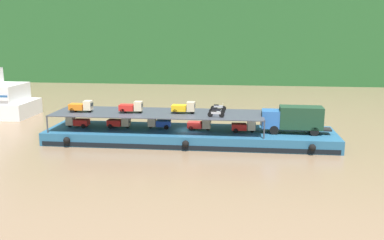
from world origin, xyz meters
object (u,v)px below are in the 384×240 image
(mini_truck_upper_mid, at_px, (131,107))
(mini_truck_lower_aft, at_px, (119,122))
(cargo_barge, at_px, (190,136))
(mini_truck_lower_stern, at_px, (77,122))
(mini_truck_upper_stern, at_px, (81,106))
(mini_truck_lower_mid, at_px, (159,123))
(mini_truck_upper_fore, at_px, (184,108))
(covered_lorry, at_px, (294,119))
(motorcycle_upper_centre, at_px, (217,110))
(motorcycle_upper_port, at_px, (216,114))
(mini_truck_lower_fore, at_px, (200,124))
(motorcycle_upper_stbd, at_px, (218,107))
(mini_truck_lower_bow, at_px, (244,126))

(mini_truck_upper_mid, bearing_deg, mini_truck_lower_aft, 161.73)
(cargo_barge, bearing_deg, mini_truck_lower_aft, 179.15)
(mini_truck_lower_stern, height_order, mini_truck_upper_stern, mini_truck_upper_stern)
(mini_truck_lower_mid, height_order, mini_truck_upper_fore, mini_truck_upper_fore)
(covered_lorry, xyz_separation_m, motorcycle_upper_centre, (-8.83, 0.20, 0.74))
(mini_truck_upper_fore, bearing_deg, motorcycle_upper_centre, 1.10)
(covered_lorry, xyz_separation_m, mini_truck_lower_stern, (-25.78, 0.07, -1.00))
(mini_truck_upper_stern, bearing_deg, mini_truck_lower_stern, 148.48)
(mini_truck_lower_stern, bearing_deg, motorcycle_upper_port, -6.26)
(mini_truck_lower_stern, distance_m, mini_truck_lower_aft, 5.20)
(mini_truck_lower_fore, bearing_deg, motorcycle_upper_stbd, 43.89)
(mini_truck_lower_stern, bearing_deg, mini_truck_upper_mid, -2.79)
(mini_truck_lower_mid, bearing_deg, mini_truck_upper_mid, -165.66)
(mini_truck_upper_mid, bearing_deg, mini_truck_lower_mid, 14.34)
(mini_truck_upper_mid, height_order, motorcycle_upper_port, mini_truck_upper_mid)
(mini_truck_lower_bow, relative_size, mini_truck_upper_fore, 1.01)
(covered_lorry, relative_size, motorcycle_upper_centre, 4.16)
(mini_truck_upper_stern, bearing_deg, mini_truck_lower_fore, 2.51)
(mini_truck_lower_fore, bearing_deg, cargo_barge, -179.39)
(mini_truck_lower_stern, xyz_separation_m, motorcycle_upper_centre, (16.95, 0.12, 1.74))
(covered_lorry, height_order, motorcycle_upper_centre, covered_lorry)
(motorcycle_upper_port, bearing_deg, mini_truck_lower_mid, 161.55)
(motorcycle_upper_port, height_order, motorcycle_upper_centre, same)
(mini_truck_upper_stern, bearing_deg, mini_truck_lower_mid, 6.04)
(mini_truck_lower_stern, bearing_deg, motorcycle_upper_stbd, 7.04)
(cargo_barge, bearing_deg, mini_truck_lower_mid, 174.48)
(mini_truck_lower_stern, bearing_deg, mini_truck_upper_stern, -31.52)
(cargo_barge, height_order, mini_truck_upper_stern, mini_truck_upper_stern)
(motorcycle_upper_stbd, bearing_deg, motorcycle_upper_port, -91.06)
(mini_truck_lower_bow, height_order, motorcycle_upper_centre, motorcycle_upper_centre)
(mini_truck_lower_aft, relative_size, mini_truck_upper_stern, 1.01)
(mini_truck_lower_mid, relative_size, mini_truck_lower_bow, 1.00)
(cargo_barge, distance_m, mini_truck_lower_bow, 6.55)
(mini_truck_lower_mid, bearing_deg, mini_truck_upper_fore, -7.63)
(mini_truck_lower_stern, relative_size, mini_truck_lower_mid, 0.98)
(mini_truck_lower_fore, relative_size, motorcycle_upper_stbd, 1.47)
(covered_lorry, relative_size, mini_truck_lower_fore, 2.83)
(motorcycle_upper_centre, bearing_deg, mini_truck_upper_mid, -177.40)
(cargo_barge, bearing_deg, mini_truck_upper_fore, -175.86)
(covered_lorry, bearing_deg, motorcycle_upper_centre, 178.73)
(cargo_barge, distance_m, mini_truck_upper_stern, 13.40)
(mini_truck_lower_fore, relative_size, motorcycle_upper_port, 1.47)
(cargo_barge, distance_m, mini_truck_upper_fore, 3.51)
(mini_truck_lower_bow, distance_m, motorcycle_upper_centre, 3.66)
(covered_lorry, relative_size, motorcycle_upper_stbd, 4.16)
(mini_truck_upper_fore, bearing_deg, mini_truck_upper_mid, -176.47)
(covered_lorry, xyz_separation_m, mini_truck_lower_mid, (-15.78, 0.54, -1.00))
(mini_truck_lower_aft, height_order, motorcycle_upper_centre, motorcycle_upper_centre)
(mini_truck_lower_bow, distance_m, motorcycle_upper_stbd, 4.29)
(mini_truck_lower_aft, bearing_deg, mini_truck_lower_mid, 2.82)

